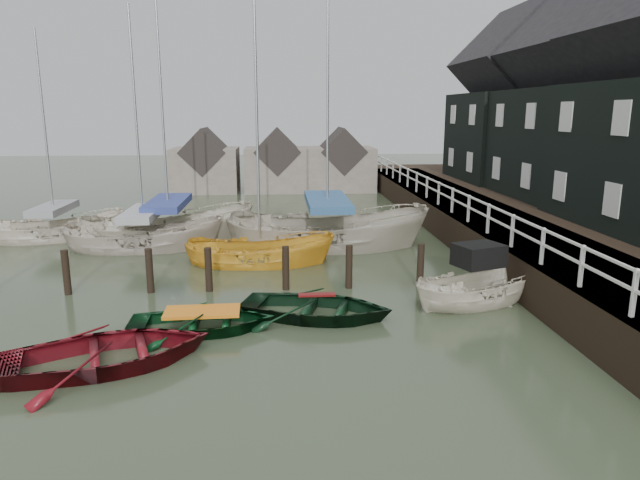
{
  "coord_description": "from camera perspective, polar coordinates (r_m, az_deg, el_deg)",
  "views": [
    {
      "loc": [
        0.99,
        -14.27,
        5.52
      ],
      "look_at": [
        2.34,
        3.82,
        1.4
      ],
      "focal_mm": 32.0,
      "sensor_mm": 36.0,
      "label": 1
    }
  ],
  "objects": [
    {
      "name": "sailboat_c",
      "position": [
        21.19,
        -6.0,
        -2.31
      ],
      "size": [
        5.6,
        2.35,
        10.9
      ],
      "rotation": [
        0.0,
        0.0,
        1.52
      ],
      "color": "gold",
      "rests_on": "ground"
    },
    {
      "name": "rowboat_dkgreen",
      "position": [
        15.72,
        -0.32,
        -7.75
      ],
      "size": [
        4.79,
        4.01,
        0.85
      ],
      "primitive_type": "imported",
      "rotation": [
        0.0,
        0.0,
        1.28
      ],
      "color": "black",
      "rests_on": "ground"
    },
    {
      "name": "mooring_pilings",
      "position": [
        18.11,
        -10.79,
        -3.53
      ],
      "size": [
        13.72,
        0.22,
        1.8
      ],
      "color": "black",
      "rests_on": "ground"
    },
    {
      "name": "rowboat_green",
      "position": [
        15.16,
        -11.61,
        -8.84
      ],
      "size": [
        3.75,
        2.73,
        0.76
      ],
      "primitive_type": "imported",
      "rotation": [
        0.0,
        0.0,
        1.6
      ],
      "color": "black",
      "rests_on": "ground"
    },
    {
      "name": "motorboat",
      "position": [
        17.42,
        15.53,
        -5.83
      ],
      "size": [
        4.61,
        2.98,
        2.58
      ],
      "rotation": [
        0.0,
        0.0,
        1.91
      ],
      "color": "beige",
      "rests_on": "ground"
    },
    {
      "name": "land_strip",
      "position": [
        28.56,
        25.22,
        0.42
      ],
      "size": [
        14.0,
        38.0,
        1.5
      ],
      "primitive_type": "cube",
      "color": "black",
      "rests_on": "ground"
    },
    {
      "name": "pier",
      "position": [
        26.15,
        14.76,
        1.78
      ],
      "size": [
        3.04,
        32.0,
        2.7
      ],
      "color": "black",
      "rests_on": "ground"
    },
    {
      "name": "sailboat_e",
      "position": [
        27.62,
        -24.87,
        0.2
      ],
      "size": [
        6.24,
        3.54,
        9.96
      ],
      "rotation": [
        0.0,
        0.0,
        1.81
      ],
      "color": "beige",
      "rests_on": "ground"
    },
    {
      "name": "rowboat_red",
      "position": [
        13.75,
        -20.36,
        -11.73
      ],
      "size": [
        5.28,
        4.46,
        0.93
      ],
      "primitive_type": "imported",
      "rotation": [
        0.0,
        0.0,
        1.89
      ],
      "color": "#5B0D14",
      "rests_on": "ground"
    },
    {
      "name": "sailboat_d",
      "position": [
        23.71,
        0.73,
        -0.52
      ],
      "size": [
        8.56,
        3.77,
        13.21
      ],
      "rotation": [
        0.0,
        0.0,
        1.49
      ],
      "color": "#B9B09E",
      "rests_on": "ground"
    },
    {
      "name": "ground",
      "position": [
        15.33,
        -7.77,
        -8.43
      ],
      "size": [
        120.0,
        120.0,
        0.0
      ],
      "primitive_type": "plane",
      "color": "#2D3824",
      "rests_on": "ground"
    },
    {
      "name": "quay_houses",
      "position": [
        26.86,
        27.78,
        11.71
      ],
      "size": [
        6.52,
        28.14,
        10.01
      ],
      "color": "black",
      "rests_on": "ground"
    },
    {
      "name": "sailboat_a",
      "position": [
        24.4,
        -17.1,
        -0.7
      ],
      "size": [
        6.47,
        2.68,
        10.66
      ],
      "rotation": [
        0.0,
        0.0,
        1.62
      ],
      "color": "beige",
      "rests_on": "ground"
    },
    {
      "name": "sailboat_b",
      "position": [
        25.41,
        -14.77,
        -0.04
      ],
      "size": [
        7.83,
        4.6,
        11.43
      ],
      "rotation": [
        0.0,
        0.0,
        1.83
      ],
      "color": "beige",
      "rests_on": "ground"
    },
    {
      "name": "far_sheds",
      "position": [
        40.43,
        -4.5,
        7.57
      ],
      "size": [
        14.0,
        4.08,
        4.39
      ],
      "color": "#665B51",
      "rests_on": "ground"
    }
  ]
}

